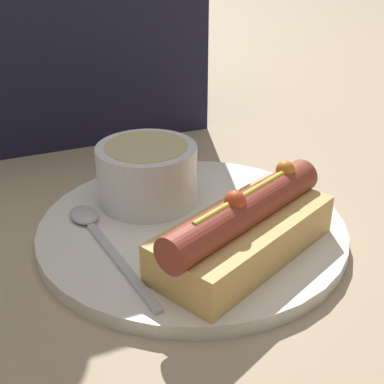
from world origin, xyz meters
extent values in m
plane|color=tan|center=(0.00, 0.00, 0.00)|extent=(4.00, 4.00, 0.00)
cylinder|color=white|center=(0.00, 0.00, 0.01)|extent=(0.29, 0.29, 0.01)
cube|color=#DBAD60|center=(0.02, -0.07, 0.03)|extent=(0.18, 0.14, 0.04)
cylinder|color=brown|center=(0.02, -0.07, 0.06)|extent=(0.17, 0.10, 0.03)
sphere|color=#C63F1E|center=(0.01, -0.07, 0.07)|extent=(0.02, 0.02, 0.02)
sphere|color=orange|center=(0.07, -0.03, 0.07)|extent=(0.01, 0.01, 0.01)
sphere|color=orange|center=(0.07, -0.04, 0.07)|extent=(0.02, 0.02, 0.02)
cylinder|color=gold|center=(0.02, -0.07, 0.07)|extent=(0.12, 0.06, 0.01)
cylinder|color=white|center=(-0.02, 0.06, 0.04)|extent=(0.10, 0.10, 0.06)
cylinder|color=#D1C184|center=(-0.02, 0.06, 0.06)|extent=(0.08, 0.08, 0.01)
cube|color=#B7B7BC|center=(-0.08, -0.04, 0.01)|extent=(0.02, 0.14, 0.00)
ellipsoid|color=#B7B7BC|center=(-0.09, 0.05, 0.02)|extent=(0.03, 0.04, 0.01)
camera|label=1|loc=(-0.17, -0.39, 0.27)|focal=50.00mm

